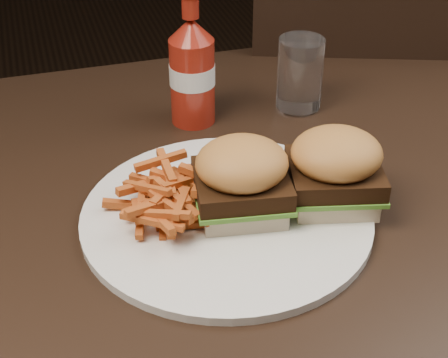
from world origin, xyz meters
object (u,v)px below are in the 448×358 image
object	(u,v)px
chair_far	(352,149)
ketchup_bottle	(192,82)
plate	(227,216)
tumbler	(300,73)
dining_table	(218,204)

from	to	relation	value
chair_far	ketchup_bottle	distance (m)	0.67
chair_far	plate	size ratio (longest dim) A/B	1.42
plate	ketchup_bottle	xyz separation A→B (m)	(0.02, 0.24, 0.06)
ketchup_bottle	chair_far	bearing A→B (deg)	36.58
tumbler	dining_table	bearing A→B (deg)	-135.02
plate	ketchup_bottle	size ratio (longest dim) A/B	2.68
ketchup_bottle	dining_table	bearing A→B (deg)	-94.85
chair_far	ketchup_bottle	world-z (taller)	ketchup_bottle
plate	tumbler	distance (m)	0.30
dining_table	tumbler	size ratio (longest dim) A/B	11.64
plate	tumbler	bearing A→B (deg)	52.03
dining_table	plate	world-z (taller)	plate
chair_far	plate	xyz separation A→B (m)	(-0.46, -0.56, 0.33)
plate	tumbler	world-z (taller)	tumbler
dining_table	ketchup_bottle	bearing A→B (deg)	85.15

